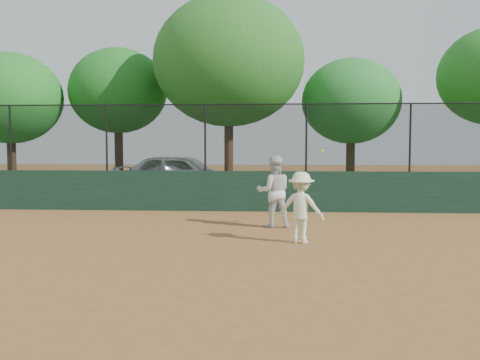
# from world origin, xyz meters

# --- Properties ---
(ground) EXTENTS (80.00, 80.00, 0.00)m
(ground) POSITION_xyz_m (0.00, 0.00, 0.00)
(ground) COLOR #956130
(ground) RESTS_ON ground
(back_wall) EXTENTS (26.00, 0.20, 1.20)m
(back_wall) POSITION_xyz_m (0.00, 6.00, 0.60)
(back_wall) COLOR #173323
(back_wall) RESTS_ON ground
(grass_strip) EXTENTS (36.00, 12.00, 0.01)m
(grass_strip) POSITION_xyz_m (0.00, 12.00, 0.00)
(grass_strip) COLOR #254C17
(grass_strip) RESTS_ON ground
(parked_car) EXTENTS (5.10, 2.60, 1.66)m
(parked_car) POSITION_xyz_m (-1.74, 9.03, 0.83)
(parked_car) COLOR #B9BEC3
(parked_car) RESTS_ON ground
(player_second) EXTENTS (0.93, 0.78, 1.73)m
(player_second) POSITION_xyz_m (1.56, 3.02, 0.87)
(player_second) COLOR silver
(player_second) RESTS_ON ground
(player_main) EXTENTS (1.06, 0.79, 1.92)m
(player_main) POSITION_xyz_m (2.13, 1.01, 0.73)
(player_main) COLOR #EBEDC9
(player_main) RESTS_ON ground
(fence_assembly) EXTENTS (26.00, 0.06, 2.00)m
(fence_assembly) POSITION_xyz_m (-0.03, 6.00, 2.24)
(fence_assembly) COLOR black
(fence_assembly) RESTS_ON back_wall
(tree_0) EXTENTS (4.32, 3.92, 5.73)m
(tree_0) POSITION_xyz_m (-9.32, 11.57, 3.86)
(tree_0) COLOR #422917
(tree_0) RESTS_ON ground
(tree_1) EXTENTS (4.18, 3.80, 6.06)m
(tree_1) POSITION_xyz_m (-5.12, 12.66, 4.24)
(tree_1) COLOR #442C17
(tree_1) RESTS_ON ground
(tree_2) EXTENTS (5.88, 5.35, 7.75)m
(tree_2) POSITION_xyz_m (-0.24, 11.04, 5.20)
(tree_2) COLOR #4B2E1B
(tree_2) RESTS_ON ground
(tree_3) EXTENTS (3.97, 3.61, 5.42)m
(tree_3) POSITION_xyz_m (4.61, 12.00, 3.70)
(tree_3) COLOR #432B16
(tree_3) RESTS_ON ground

